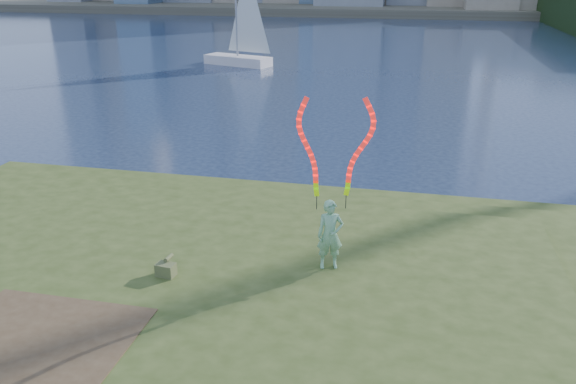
# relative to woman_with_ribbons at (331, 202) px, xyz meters

# --- Properties ---
(ground) EXTENTS (320.00, 320.00, 0.00)m
(ground) POSITION_rel_woman_with_ribbons_xyz_m (-2.22, -0.59, -2.24)
(ground) COLOR #17233B
(ground) RESTS_ON ground
(grassy_knoll) EXTENTS (20.00, 18.00, 0.80)m
(grassy_knoll) POSITION_rel_woman_with_ribbons_xyz_m (-2.22, -2.89, -1.90)
(grassy_knoll) COLOR #344217
(grassy_knoll) RESTS_ON ground
(dirt_patch) EXTENTS (3.20, 3.00, 0.02)m
(dirt_patch) POSITION_rel_woman_with_ribbons_xyz_m (-4.42, -3.79, -1.43)
(dirt_patch) COLOR #47331E
(dirt_patch) RESTS_ON grassy_knoll
(far_shore) EXTENTS (320.00, 40.00, 1.20)m
(far_shore) POSITION_rel_woman_with_ribbons_xyz_m (-2.22, 94.41, -1.64)
(far_shore) COLOR #4A4536
(far_shore) RESTS_ON ground
(woman_with_ribbons) EXTENTS (1.92, 0.65, 3.89)m
(woman_with_ribbons) POSITION_rel_woman_with_ribbons_xyz_m (0.00, 0.00, 0.00)
(woman_with_ribbons) COLOR #217D2F
(woman_with_ribbons) RESTS_ON grassy_knoll
(canvas_bag) EXTENTS (0.40, 0.46, 0.36)m
(canvas_bag) POSITION_rel_woman_with_ribbons_xyz_m (-3.18, -1.09, -1.29)
(canvas_bag) COLOR #424A24
(canvas_bag) RESTS_ON grassy_knoll
(sailboat) EXTENTS (5.41, 3.19, 8.23)m
(sailboat) POSITION_rel_woman_with_ribbons_xyz_m (-10.98, 29.88, -0.83)
(sailboat) COLOR silver
(sailboat) RESTS_ON ground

